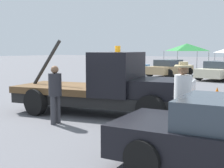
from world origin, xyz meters
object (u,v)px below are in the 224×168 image
parked_car_skyblue (126,67)px  parked_car_cream (222,71)px  tow_truck (110,88)px  traffic_cone (217,94)px  canopy_tent_green (187,47)px  person_at_hood (55,90)px  person_near_truck (183,95)px  parked_car_tan (169,68)px

parked_car_skyblue → parked_car_cream: 7.91m
tow_truck → traffic_cone: bearing=56.2°
canopy_tent_green → tow_truck: bearing=-74.3°
person_at_hood → canopy_tent_green: (-5.86, 24.84, 1.40)m
parked_car_skyblue → traffic_cone: size_ratio=8.26×
person_at_hood → traffic_cone: 7.71m
person_near_truck → parked_car_skyblue: bearing=127.3°
tow_truck → traffic_cone: size_ratio=11.33×
canopy_tent_green → traffic_cone: 19.61m
parked_car_cream → canopy_tent_green: canopy_tent_green is taller
person_near_truck → person_at_hood: person_near_truck is taller
tow_truck → parked_car_skyblue: 16.43m
person_near_truck → person_at_hood: bearing=-171.2°
parked_car_skyblue → person_near_truck: bearing=-140.9°
parked_car_cream → tow_truck: bearing=-169.9°
tow_truck → person_near_truck: tow_truck is taller
tow_truck → parked_car_cream: (-0.42, 14.52, -0.26)m
canopy_tent_green → person_at_hood: bearing=-76.7°
parked_car_skyblue → person_at_hood: bearing=-151.5°
person_near_truck → traffic_cone: bearing=100.7°
parked_car_cream → canopy_tent_green: size_ratio=1.42×
tow_truck → canopy_tent_green: canopy_tent_green is taller
parked_car_cream → traffic_cone: (2.40, -9.23, -0.40)m
parked_car_tan → parked_car_cream: bearing=-88.2°
tow_truck → parked_car_skyblue: tow_truck is taller
person_near_truck → parked_car_skyblue: (-11.46, 15.60, -0.46)m
tow_truck → person_at_hood: 2.03m
person_at_hood → canopy_tent_green: canopy_tent_green is taller
parked_car_tan → traffic_cone: parked_car_tan is taller
tow_truck → parked_car_skyblue: bearing=107.2°
person_near_truck → person_at_hood: 3.73m
person_at_hood → parked_car_skyblue: (-7.76, 16.11, -0.34)m
parked_car_skyblue → canopy_tent_green: bearing=-9.5°
tow_truck → person_at_hood: (-0.56, -1.95, 0.08)m
tow_truck → person_at_hood: size_ratio=3.65×
person_at_hood → parked_car_tan: (-4.17, 16.96, -0.34)m
person_at_hood → parked_car_cream: person_at_hood is taller
parked_car_tan → parked_car_cream: size_ratio=0.92×
parked_car_cream → parked_car_tan: bearing=91.9°
parked_car_skyblue → parked_car_cream: size_ratio=0.89×
person_near_truck → traffic_cone: (-1.16, 6.74, -0.86)m
person_at_hood → parked_car_tan: size_ratio=0.36×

